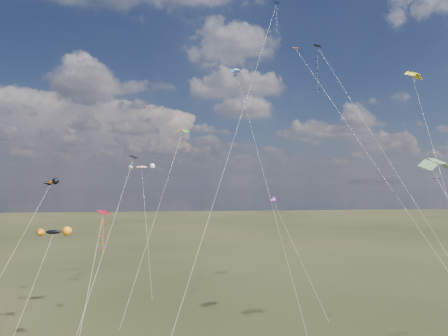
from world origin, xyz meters
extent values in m
cube|color=black|center=(10.59, 11.17, 33.60)|extent=(1.12, 1.14, 0.32)
cylinder|color=silver|center=(16.56, 2.97, 16.80)|extent=(11.96, 16.43, 33.62)
cube|color=#0B0D4F|center=(8.22, 21.48, 43.46)|extent=(1.10, 1.11, 0.39)
cylinder|color=silver|center=(0.03, 9.56, 21.73)|extent=(16.41, 23.87, 43.47)
cube|color=black|center=(-11.75, 17.11, 20.33)|extent=(1.23, 1.26, 0.43)
cylinder|color=silver|center=(-13.81, 8.72, 10.17)|extent=(4.15, 16.79, 20.35)
cube|color=#A0081A|center=(-13.68, 7.07, 14.05)|extent=(1.41, 1.42, 0.36)
cylinder|color=silver|center=(-14.25, 2.92, 7.02)|extent=(1.17, 8.33, 14.06)
cube|color=#D04313|center=(7.70, 10.71, 33.10)|extent=(0.78, 0.72, 0.33)
cylinder|color=silver|center=(12.71, -1.45, 16.55)|extent=(10.06, 24.35, 33.12)
cylinder|color=silver|center=(5.99, 20.03, 18.25)|extent=(4.10, 24.72, 36.52)
cylinder|color=silver|center=(-9.20, 19.35, 12.54)|extent=(7.20, 13.21, 25.08)
cube|color=#332316|center=(-12.79, 12.76, 0.06)|extent=(0.10, 0.10, 0.12)
ellipsoid|color=black|center=(-20.72, 14.49, 11.24)|extent=(3.49, 1.52, 1.14)
cylinder|color=silver|center=(-21.66, 10.23, 5.62)|extent=(1.90, 8.53, 11.25)
ellipsoid|color=orange|center=(-21.05, 14.38, 17.10)|extent=(2.27, 2.26, 0.93)
cylinder|color=silver|center=(-24.02, 9.94, 8.55)|extent=(5.97, 8.91, 17.11)
ellipsoid|color=silver|center=(7.39, 20.62, 14.60)|extent=(1.17, 2.22, 0.75)
cylinder|color=silver|center=(9.77, 16.28, 7.30)|extent=(4.79, 8.72, 14.62)
cube|color=#332316|center=(12.15, 11.94, 0.06)|extent=(0.10, 0.10, 0.12)
ellipsoid|color=red|center=(-12.43, 36.64, 19.75)|extent=(4.30, 2.21, 1.15)
cylinder|color=silver|center=(-11.05, 30.17, 9.87)|extent=(2.78, 12.96, 19.76)
cube|color=#332316|center=(-9.67, 23.70, 0.06)|extent=(0.10, 0.10, 0.12)
camera|label=1|loc=(-6.21, -34.85, 17.14)|focal=32.00mm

